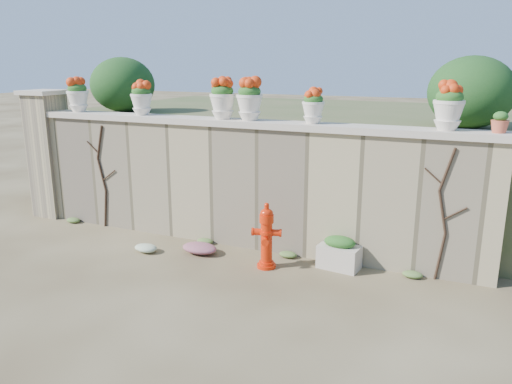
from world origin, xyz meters
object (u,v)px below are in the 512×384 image
at_px(urn_pot_0, 78,95).
at_px(terracotta_pot, 500,123).
at_px(fire_hydrant, 267,236).
at_px(planter_box, 339,253).

relative_size(urn_pot_0, terracotta_pot, 2.29).
bearing_deg(terracotta_pot, fire_hydrant, -164.99).
height_order(fire_hydrant, planter_box, fire_hydrant).
height_order(urn_pot_0, terracotta_pot, urn_pot_0).
bearing_deg(terracotta_pot, urn_pot_0, -180.00).
height_order(planter_box, terracotta_pot, terracotta_pot).
height_order(planter_box, urn_pot_0, urn_pot_0).
xyz_separation_m(fire_hydrant, terracotta_pot, (2.96, 0.79, 1.72)).
bearing_deg(urn_pot_0, fire_hydrant, -10.90).
bearing_deg(urn_pot_0, terracotta_pot, 0.00).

